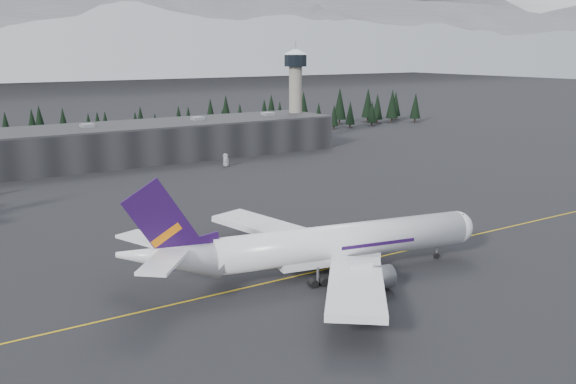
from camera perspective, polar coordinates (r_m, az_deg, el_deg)
ground at (r=118.79m, az=5.36°, el=-6.00°), size 1400.00×1400.00×0.00m
taxiline at (r=117.33m, az=5.97°, el=-6.25°), size 400.00×0.40×0.02m
terminal at (r=226.18m, az=-14.87°, el=4.18°), size 160.00×30.00×12.60m
control_tower at (r=260.64m, az=0.67°, el=9.44°), size 10.00×10.00×37.70m
treeline at (r=261.10m, az=-17.53°, el=5.36°), size 360.00×20.00×15.00m
jet_main at (r=108.36m, az=2.32°, el=-4.81°), size 64.31×58.82×19.10m
gse_vehicle_b at (r=211.89m, az=-5.51°, el=2.47°), size 4.65×3.47×1.47m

